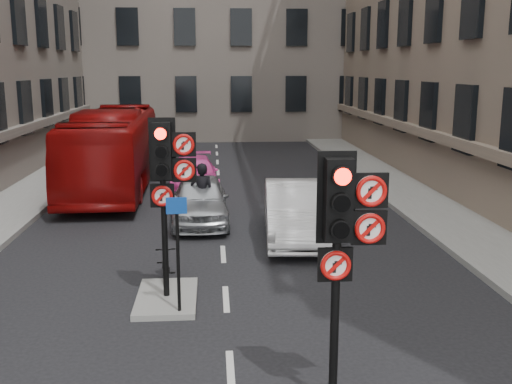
{
  "coord_description": "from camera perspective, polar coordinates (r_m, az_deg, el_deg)",
  "views": [
    {
      "loc": [
        -0.23,
        -6.53,
        4.65
      ],
      "look_at": [
        0.49,
        3.23,
        2.6
      ],
      "focal_mm": 42.0,
      "sensor_mm": 36.0,
      "label": 1
    }
  ],
  "objects": [
    {
      "name": "bus_red",
      "position": [
        23.85,
        -13.41,
        4.0
      ],
      "size": [
        2.89,
        11.08,
        3.07
      ],
      "primitive_type": "imported",
      "rotation": [
        0.0,
        0.0,
        0.03
      ],
      "color": "maroon",
      "rests_on": "ground"
    },
    {
      "name": "signal_near",
      "position": [
        7.98,
        8.37,
        -3.31
      ],
      "size": [
        0.91,
        0.4,
        3.58
      ],
      "color": "black",
      "rests_on": "ground"
    },
    {
      "name": "pavement_right",
      "position": [
        20.48,
        17.21,
        -1.6
      ],
      "size": [
        3.0,
        50.0,
        0.16
      ],
      "primitive_type": "cube",
      "color": "gray",
      "rests_on": "ground"
    },
    {
      "name": "centre_island",
      "position": [
        12.45,
        -8.49,
        -9.95
      ],
      "size": [
        1.2,
        2.0,
        0.12
      ],
      "primitive_type": "cube",
      "color": "gray",
      "rests_on": "ground"
    },
    {
      "name": "motorcycle",
      "position": [
        13.41,
        -8.59,
        -6.58
      ],
      "size": [
        0.55,
        1.52,
        0.89
      ],
      "primitive_type": "imported",
      "rotation": [
        0.0,
        0.0,
        0.09
      ],
      "color": "black",
      "rests_on": "ground"
    },
    {
      "name": "motorcyclist",
      "position": [
        17.73,
        -5.15,
        -0.26
      ],
      "size": [
        0.74,
        0.53,
        1.9
      ],
      "primitive_type": "imported",
      "rotation": [
        0.0,
        0.0,
        3.03
      ],
      "color": "black",
      "rests_on": "ground"
    },
    {
      "name": "car_pink",
      "position": [
        22.84,
        -5.94,
        1.66
      ],
      "size": [
        2.05,
        4.52,
        1.28
      ],
      "primitive_type": "imported",
      "rotation": [
        0.0,
        0.0,
        0.06
      ],
      "color": "#EB45A5",
      "rests_on": "ground"
    },
    {
      "name": "car_white",
      "position": [
        16.4,
        3.82,
        -1.86
      ],
      "size": [
        1.95,
        4.81,
        1.55
      ],
      "primitive_type": "imported",
      "rotation": [
        0.0,
        0.0,
        -0.07
      ],
      "color": "silver",
      "rests_on": "ground"
    },
    {
      "name": "signal_far",
      "position": [
        11.72,
        -8.47,
        2.13
      ],
      "size": [
        0.91,
        0.4,
        3.58
      ],
      "color": "black",
      "rests_on": "centre_island"
    },
    {
      "name": "car_silver",
      "position": [
        18.18,
        -5.35,
        -0.73
      ],
      "size": [
        1.76,
        4.22,
        1.43
      ],
      "primitive_type": "imported",
      "rotation": [
        0.0,
        0.0,
        0.02
      ],
      "color": "#9EA2A6",
      "rests_on": "ground"
    },
    {
      "name": "info_sign",
      "position": [
        11.17,
        -7.49,
        -4.41
      ],
      "size": [
        0.38,
        0.12,
        2.21
      ],
      "rotation": [
        0.0,
        0.0,
        0.05
      ],
      "color": "black",
      "rests_on": "centre_island"
    }
  ]
}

